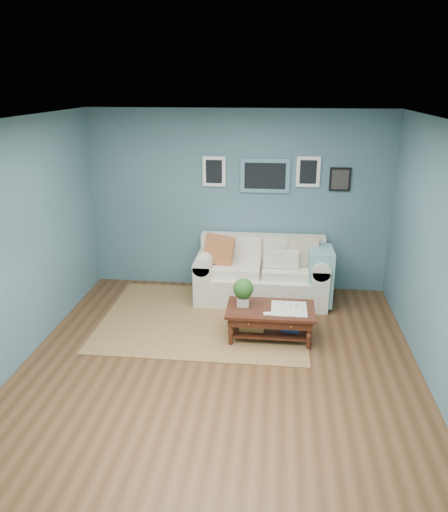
# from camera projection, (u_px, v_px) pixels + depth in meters

# --- Properties ---
(room_shell) EXTENTS (5.00, 5.02, 2.70)m
(room_shell) POSITION_uv_depth(u_px,v_px,m) (220.00, 254.00, 5.18)
(room_shell) COLOR brown
(room_shell) RESTS_ON ground
(area_rug) EXTENTS (2.74, 2.19, 0.01)m
(area_rug) POSITION_uv_depth(u_px,v_px,m) (205.00, 319.00, 6.78)
(area_rug) COLOR brown
(area_rug) RESTS_ON ground
(loveseat) EXTENTS (1.95, 0.88, 1.00)m
(loveseat) POSITION_uv_depth(u_px,v_px,m) (267.00, 273.00, 7.30)
(loveseat) COLOR silver
(loveseat) RESTS_ON ground
(coffee_table) EXTENTS (1.09, 0.63, 0.76)m
(coffee_table) POSITION_uv_depth(u_px,v_px,m) (266.00, 313.00, 6.20)
(coffee_table) COLOR black
(coffee_table) RESTS_ON ground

